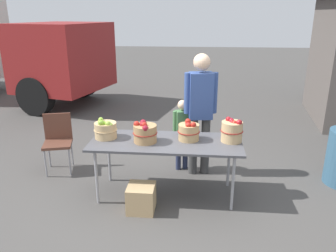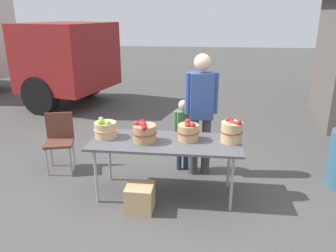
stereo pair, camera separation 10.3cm
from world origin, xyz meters
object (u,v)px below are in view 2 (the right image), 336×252
at_px(apple_basket_green_0, 105,129).
at_px(apple_basket_red_1, 188,132).
at_px(apple_basket_red_0, 144,132).
at_px(child_customer, 183,130).
at_px(produce_crate, 140,198).
at_px(market_table, 165,144).
at_px(folding_chair, 59,137).
at_px(vendor_adult, 201,106).
at_px(apple_basket_red_2, 232,131).

height_order(apple_basket_green_0, apple_basket_red_1, apple_basket_red_1).
bearing_deg(apple_basket_red_1, apple_basket_red_0, -167.54).
bearing_deg(apple_basket_red_1, child_customer, 99.43).
distance_m(apple_basket_red_1, produce_crate, 1.01).
bearing_deg(apple_basket_red_1, market_table, -165.20).
height_order(apple_basket_red_1, produce_crate, apple_basket_red_1).
relative_size(apple_basket_red_1, folding_chair, 0.33).
relative_size(apple_basket_red_0, apple_basket_red_1, 1.09).
distance_m(apple_basket_green_0, produce_crate, 0.99).
relative_size(market_table, apple_basket_green_0, 6.30).
distance_m(market_table, child_customer, 0.79).
bearing_deg(folding_chair, vendor_adult, -13.34).
height_order(apple_basket_red_1, vendor_adult, vendor_adult).
distance_m(apple_basket_green_0, folding_chair, 1.11).
xyz_separation_m(vendor_adult, folding_chair, (-2.11, -0.07, -0.53)).
xyz_separation_m(market_table, apple_basket_red_2, (0.82, 0.07, 0.18)).
bearing_deg(apple_basket_green_0, child_customer, 37.31).
bearing_deg(apple_basket_red_2, child_customer, 132.99).
bearing_deg(vendor_adult, market_table, 48.57).
xyz_separation_m(apple_basket_red_2, child_customer, (-0.65, 0.70, -0.25)).
bearing_deg(child_customer, apple_basket_red_1, 77.98).
distance_m(child_customer, produce_crate, 1.34).
relative_size(apple_basket_green_0, vendor_adult, 0.17).
bearing_deg(market_table, folding_chair, 160.46).
height_order(apple_basket_green_0, child_customer, child_customer).
bearing_deg(child_customer, folding_chair, -16.05).
bearing_deg(market_table, apple_basket_red_1, 14.80).
bearing_deg(child_customer, apple_basket_green_0, 15.86).
height_order(market_table, produce_crate, market_table).
bearing_deg(apple_basket_green_0, apple_basket_red_1, 1.45).
bearing_deg(market_table, produce_crate, -122.50).
distance_m(apple_basket_red_0, vendor_adult, 1.00).
relative_size(apple_basket_red_0, produce_crate, 0.94).
bearing_deg(vendor_adult, produce_crate, 48.58).
height_order(folding_chair, produce_crate, folding_chair).
relative_size(apple_basket_red_0, vendor_adult, 0.17).
distance_m(apple_basket_green_0, apple_basket_red_0, 0.53).
distance_m(apple_basket_red_1, apple_basket_red_2, 0.54).
relative_size(apple_basket_green_0, child_customer, 0.28).
height_order(apple_basket_red_2, child_customer, child_customer).
relative_size(market_table, folding_chair, 2.21).
height_order(vendor_adult, child_customer, vendor_adult).
bearing_deg(produce_crate, apple_basket_red_2, 24.00).
bearing_deg(folding_chair, apple_basket_red_2, -27.06).
relative_size(market_table, child_customer, 1.74).
distance_m(market_table, apple_basket_red_0, 0.31).
xyz_separation_m(apple_basket_red_0, vendor_adult, (0.68, 0.71, 0.17)).
distance_m(apple_basket_green_0, child_customer, 1.21).
height_order(apple_basket_green_0, produce_crate, apple_basket_green_0).
height_order(apple_basket_red_1, apple_basket_red_2, apple_basket_red_2).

